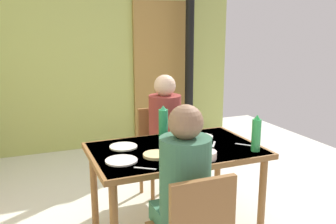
# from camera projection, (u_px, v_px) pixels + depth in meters

# --- Properties ---
(wall_back) EXTENTS (4.57, 0.10, 2.72)m
(wall_back) POSITION_uv_depth(u_px,v_px,m) (72.00, 49.00, 4.78)
(wall_back) COLOR #A9B55D
(wall_back) RESTS_ON ground_plane
(door_wooden) EXTENTS (0.80, 0.05, 2.00)m
(door_wooden) POSITION_uv_depth(u_px,v_px,m) (161.00, 73.00, 5.24)
(door_wooden) COLOR olive
(door_wooden) RESTS_ON ground_plane
(stove_pipe_column) EXTENTS (0.12, 0.12, 2.72)m
(stove_pipe_column) POSITION_uv_depth(u_px,v_px,m) (190.00, 48.00, 5.03)
(stove_pipe_column) COLOR black
(stove_pipe_column) RESTS_ON ground_plane
(dining_table) EXTENTS (1.28, 0.81, 0.74)m
(dining_table) POSITION_uv_depth(u_px,v_px,m) (175.00, 158.00, 2.79)
(dining_table) COLOR brown
(dining_table) RESTS_ON ground_plane
(chair_far_diner) EXTENTS (0.40, 0.40, 0.87)m
(chair_far_diner) POSITION_uv_depth(u_px,v_px,m) (160.00, 147.00, 3.57)
(chair_far_diner) COLOR brown
(chair_far_diner) RESTS_ON ground_plane
(person_near_diner) EXTENTS (0.30, 0.37, 0.77)m
(person_near_diner) POSITION_uv_depth(u_px,v_px,m) (184.00, 178.00, 2.12)
(person_near_diner) COLOR #366E51
(person_near_diner) RESTS_ON ground_plane
(person_far_diner) EXTENTS (0.30, 0.37, 0.77)m
(person_far_diner) POSITION_uv_depth(u_px,v_px,m) (165.00, 122.00, 3.38)
(person_far_diner) COLOR maroon
(person_far_diner) RESTS_ON ground_plane
(water_bottle_green_near) EXTENTS (0.07, 0.07, 0.28)m
(water_bottle_green_near) POSITION_uv_depth(u_px,v_px,m) (256.00, 134.00, 2.68)
(water_bottle_green_near) COLOR green
(water_bottle_green_near) RESTS_ON dining_table
(water_bottle_green_far) EXTENTS (0.08, 0.08, 0.27)m
(water_bottle_green_far) POSITION_uv_depth(u_px,v_px,m) (163.00, 122.00, 3.04)
(water_bottle_green_far) COLOR #2A9E5C
(water_bottle_green_far) RESTS_ON dining_table
(serving_bowl_center) EXTENTS (0.17, 0.17, 0.05)m
(serving_bowl_center) POSITION_uv_depth(u_px,v_px,m) (205.00, 155.00, 2.54)
(serving_bowl_center) COLOR #F4DCD0
(serving_bowl_center) RESTS_ON dining_table
(dinner_plate_near_left) EXTENTS (0.21, 0.21, 0.01)m
(dinner_plate_near_left) POSITION_uv_depth(u_px,v_px,m) (123.00, 147.00, 2.79)
(dinner_plate_near_left) COLOR white
(dinner_plate_near_left) RESTS_ON dining_table
(dinner_plate_near_right) EXTENTS (0.22, 0.22, 0.01)m
(dinner_plate_near_right) POSITION_uv_depth(u_px,v_px,m) (121.00, 161.00, 2.49)
(dinner_plate_near_right) COLOR white
(dinner_plate_near_right) RESTS_ON dining_table
(dinner_plate_far_center) EXTENTS (0.20, 0.20, 0.01)m
(dinner_plate_far_center) POSITION_uv_depth(u_px,v_px,m) (201.00, 137.00, 3.04)
(dinner_plate_far_center) COLOR white
(dinner_plate_far_center) RESTS_ON dining_table
(drinking_glass_by_near_diner) EXTENTS (0.06, 0.06, 0.11)m
(drinking_glass_by_near_diner) POSITION_uv_depth(u_px,v_px,m) (176.00, 146.00, 2.65)
(drinking_glass_by_near_diner) COLOR silver
(drinking_glass_by_near_diner) RESTS_ON dining_table
(drinking_glass_by_far_diner) EXTENTS (0.06, 0.06, 0.10)m
(drinking_glass_by_far_diner) POSITION_uv_depth(u_px,v_px,m) (177.00, 143.00, 2.73)
(drinking_glass_by_far_diner) COLOR silver
(drinking_glass_by_far_diner) RESTS_ON dining_table
(bread_plate_sliced) EXTENTS (0.19, 0.19, 0.02)m
(bread_plate_sliced) POSITION_uv_depth(u_px,v_px,m) (156.00, 155.00, 2.59)
(bread_plate_sliced) COLOR #DBB77A
(bread_plate_sliced) RESTS_ON dining_table
(cutlery_knife_near) EXTENTS (0.11, 0.12, 0.00)m
(cutlery_knife_near) POSITION_uv_depth(u_px,v_px,m) (245.00, 145.00, 2.84)
(cutlery_knife_near) COLOR silver
(cutlery_knife_near) RESTS_ON dining_table
(cutlery_fork_near) EXTENTS (0.10, 0.13, 0.00)m
(cutlery_fork_near) POSITION_uv_depth(u_px,v_px,m) (214.00, 144.00, 2.86)
(cutlery_fork_near) COLOR silver
(cutlery_fork_near) RESTS_ON dining_table
(cutlery_knife_far) EXTENTS (0.13, 0.10, 0.00)m
(cutlery_knife_far) POSITION_uv_depth(u_px,v_px,m) (145.00, 168.00, 2.37)
(cutlery_knife_far) COLOR silver
(cutlery_knife_far) RESTS_ON dining_table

